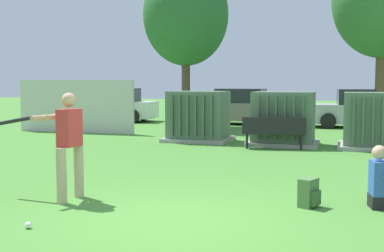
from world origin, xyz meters
TOP-DOWN VIEW (x-y plane):
  - ground_plane at (0.00, 0.00)m, footprint 96.00×96.00m
  - fence_panel at (-7.59, 10.50)m, footprint 4.80×0.12m
  - transformer_west at (-2.31, 9.17)m, footprint 2.10×1.70m
  - transformer_mid_west at (0.45, 8.94)m, footprint 2.10×1.70m
  - transformer_mid_east at (3.11, 8.84)m, footprint 2.10×1.70m
  - park_bench at (0.30, 7.92)m, footprint 1.84×0.67m
  - batter at (-2.01, 0.64)m, footprint 1.61×0.72m
  - sports_ball at (-1.65, -0.95)m, footprint 0.09×0.09m
  - backpack at (1.77, 1.32)m, footprint 0.35×0.37m
  - tree_left at (-4.31, 14.04)m, footprint 3.60×3.60m
  - parked_car_leftmost at (-8.65, 15.98)m, footprint 4.34×2.21m
  - parked_car_left_of_center at (-2.48, 16.23)m, footprint 4.24×2.00m
  - parked_car_right_of_center at (2.82, 15.89)m, footprint 4.33×2.19m

SIDE VIEW (x-z plane):
  - ground_plane at x=0.00m, z-range 0.00..0.00m
  - sports_ball at x=-1.65m, z-range 0.00..0.09m
  - backpack at x=1.77m, z-range -0.01..0.43m
  - park_bench at x=0.30m, z-range 0.08..0.99m
  - parked_car_leftmost at x=-8.65m, z-range -0.06..1.56m
  - parked_car_left_of_center at x=-2.48m, z-range -0.06..1.56m
  - parked_car_right_of_center at x=2.82m, z-range -0.06..1.56m
  - transformer_west at x=-2.31m, z-range -0.02..1.60m
  - transformer_mid_west at x=0.45m, z-range -0.02..1.60m
  - transformer_mid_east at x=3.11m, z-range -0.02..1.60m
  - batter at x=-2.01m, z-range 0.11..1.85m
  - fence_panel at x=-7.59m, z-range 0.00..2.00m
  - tree_left at x=-4.31m, z-range 1.28..8.16m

